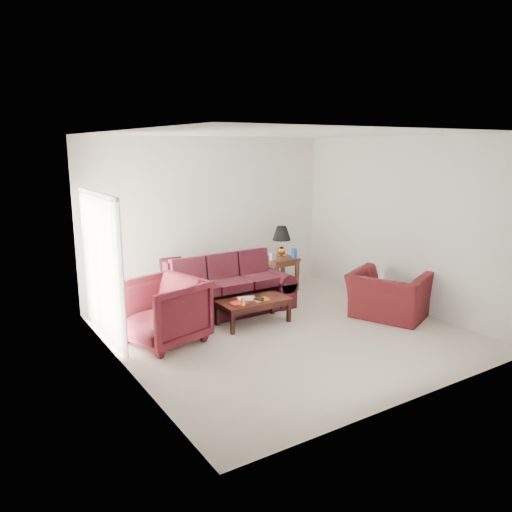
% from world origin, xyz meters
% --- Properties ---
extents(floor, '(5.00, 5.00, 0.00)m').
position_xyz_m(floor, '(0.00, 0.00, 0.00)').
color(floor, silver).
rests_on(floor, ground).
extents(blinds, '(0.10, 2.00, 2.16)m').
position_xyz_m(blinds, '(-2.42, 1.30, 1.08)').
color(blinds, silver).
rests_on(blinds, ground).
extents(sofa, '(2.37, 1.19, 0.94)m').
position_xyz_m(sofa, '(-0.29, 1.30, 0.47)').
color(sofa, black).
rests_on(sofa, ground).
extents(throw_pillow, '(0.40, 0.23, 0.40)m').
position_xyz_m(throw_pillow, '(-0.97, 2.13, 0.71)').
color(throw_pillow, black).
rests_on(throw_pillow, sofa).
extents(end_table, '(0.64, 0.64, 0.65)m').
position_xyz_m(end_table, '(1.29, 1.99, 0.33)').
color(end_table, '#4A1E19').
rests_on(end_table, ground).
extents(table_lamp, '(0.40, 0.40, 0.62)m').
position_xyz_m(table_lamp, '(1.36, 2.04, 0.96)').
color(table_lamp, gold).
rests_on(table_lamp, end_table).
extents(clock, '(0.15, 0.10, 0.15)m').
position_xyz_m(clock, '(1.05, 1.90, 0.73)').
color(clock, white).
rests_on(clock, end_table).
extents(blue_canister, '(0.13, 0.13, 0.18)m').
position_xyz_m(blue_canister, '(1.53, 1.84, 0.74)').
color(blue_canister, '#18469E').
rests_on(blue_canister, end_table).
extents(picture_frame, '(0.18, 0.20, 0.05)m').
position_xyz_m(picture_frame, '(1.15, 2.11, 0.73)').
color(picture_frame, silver).
rests_on(picture_frame, end_table).
extents(floor_lamp, '(0.29, 0.29, 1.50)m').
position_xyz_m(floor_lamp, '(-2.32, 2.15, 0.75)').
color(floor_lamp, silver).
rests_on(floor_lamp, ground).
extents(armchair_left, '(1.29, 1.27, 0.96)m').
position_xyz_m(armchair_left, '(-1.76, 0.59, 0.48)').
color(armchair_left, '#481018').
rests_on(armchair_left, ground).
extents(armchair_right, '(1.44, 1.52, 0.78)m').
position_xyz_m(armchair_right, '(1.85, -0.37, 0.39)').
color(armchair_right, '#420F13').
rests_on(armchair_right, ground).
extents(coffee_table, '(1.18, 0.63, 0.41)m').
position_xyz_m(coffee_table, '(-0.21, 0.58, 0.20)').
color(coffee_table, black).
rests_on(coffee_table, ground).
extents(magazine_red, '(0.28, 0.21, 0.02)m').
position_xyz_m(magazine_red, '(-0.53, 0.54, 0.41)').
color(magazine_red, red).
rests_on(magazine_red, coffee_table).
extents(magazine_white, '(0.33, 0.29, 0.02)m').
position_xyz_m(magazine_white, '(-0.29, 0.67, 0.41)').
color(magazine_white, beige).
rests_on(magazine_white, coffee_table).
extents(magazine_orange, '(0.25, 0.19, 0.01)m').
position_xyz_m(magazine_orange, '(-0.12, 0.50, 0.41)').
color(magazine_orange, orange).
rests_on(magazine_orange, coffee_table).
extents(remote_a, '(0.11, 0.18, 0.02)m').
position_xyz_m(remote_a, '(-0.19, 0.47, 0.43)').
color(remote_a, black).
rests_on(remote_a, coffee_table).
extents(remote_b, '(0.06, 0.18, 0.02)m').
position_xyz_m(remote_b, '(-0.11, 0.56, 0.43)').
color(remote_b, black).
rests_on(remote_b, coffee_table).
extents(yellow_glass, '(0.08, 0.08, 0.11)m').
position_xyz_m(yellow_glass, '(-0.50, 0.43, 0.46)').
color(yellow_glass, gold).
rests_on(yellow_glass, coffee_table).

